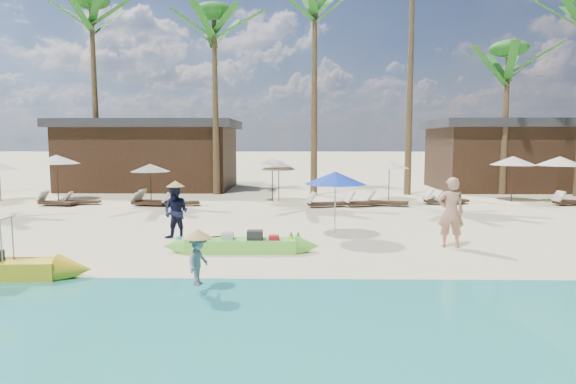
{
  "coord_description": "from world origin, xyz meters",
  "views": [
    {
      "loc": [
        1.18,
        -12.79,
        3.04
      ],
      "look_at": [
        0.91,
        2.0,
        1.45
      ],
      "focal_mm": 30.0,
      "sensor_mm": 36.0,
      "label": 1
    }
  ],
  "objects": [
    {
      "name": "lounger_7_right",
      "position": [
        8.12,
        10.2,
        0.22
      ],
      "size": [
        1.96,
        0.78,
        0.65
      ],
      "rotation": [
        0.0,
        0.0,
        0.1
      ],
      "color": "#352315",
      "rests_on": "ground"
    },
    {
      "name": "lounger_6_left",
      "position": [
        2.46,
        9.03,
        0.21
      ],
      "size": [
        1.92,
        1.03,
        0.62
      ],
      "rotation": [
        0.0,
        0.0,
        0.27
      ],
      "color": "#352315",
      "rests_on": "ground"
    },
    {
      "name": "resort_parasol_7",
      "position": [
        5.88,
        11.61,
        1.84
      ],
      "size": [
        1.98,
        1.98,
        2.04
      ],
      "color": "#352315",
      "rests_on": "ground"
    },
    {
      "name": "palm_3",
      "position": [
        -3.36,
        14.27,
        8.58
      ],
      "size": [
        2.08,
        2.08,
        10.52
      ],
      "color": "brown",
      "rests_on": "ground"
    },
    {
      "name": "resort_parasol_6",
      "position": [
        0.29,
        11.24,
        1.77
      ],
      "size": [
        1.91,
        1.91,
        1.96
      ],
      "color": "#352315",
      "rests_on": "ground"
    },
    {
      "name": "vendor_yellow",
      "position": [
        -0.77,
        -3.51,
        0.68
      ],
      "size": [
        0.54,
        0.73,
        1.01
      ],
      "primitive_type": "imported",
      "rotation": [
        0.0,
        0.0,
        1.29
      ],
      "color": "gray",
      "rests_on": "ground"
    },
    {
      "name": "resort_parasol_5",
      "position": [
        -0.03,
        11.1,
        1.98
      ],
      "size": [
        2.13,
        2.13,
        2.19
      ],
      "color": "#352315",
      "rests_on": "ground"
    },
    {
      "name": "lounger_6_right",
      "position": [
        4.23,
        9.29,
        0.23
      ],
      "size": [
        2.08,
        1.23,
        0.68
      ],
      "rotation": [
        0.0,
        0.0,
        0.33
      ],
      "color": "#352315",
      "rests_on": "ground"
    },
    {
      "name": "resort_parasol_4",
      "position": [
        -5.83,
        10.08,
        1.74
      ],
      "size": [
        1.87,
        1.87,
        1.93
      ],
      "color": "#352315",
      "rests_on": "ground"
    },
    {
      "name": "resort_parasol_8",
      "position": [
        11.96,
        11.34,
        2.04
      ],
      "size": [
        2.2,
        2.2,
        2.26
      ],
      "color": "#352315",
      "rests_on": "ground"
    },
    {
      "name": "pavilion_west",
      "position": [
        -8.0,
        17.5,
        2.19
      ],
      "size": [
        10.8,
        6.6,
        4.3
      ],
      "color": "#352315",
      "rests_on": "ground"
    },
    {
      "name": "tourist",
      "position": [
        5.57,
        0.81,
        1.01
      ],
      "size": [
        0.78,
        0.55,
        2.02
      ],
      "primitive_type": "imported",
      "rotation": [
        0.0,
        0.0,
        3.05
      ],
      "color": "tan",
      "rests_on": "ground"
    },
    {
      "name": "lounger_4_left",
      "position": [
        -5.61,
        9.57,
        0.22
      ],
      "size": [
        2.01,
        1.09,
        0.65
      ],
      "rotation": [
        0.0,
        0.0,
        -0.28
      ],
      "color": "#352315",
      "rests_on": "ground"
    },
    {
      "name": "lounger_5_left",
      "position": [
        -4.29,
        9.25,
        0.19
      ],
      "size": [
        1.78,
        1.01,
        0.58
      ],
      "rotation": [
        0.0,
        0.0,
        0.31
      ],
      "color": "#352315",
      "rests_on": "ground"
    },
    {
      "name": "wet_sand_strip",
      "position": [
        0.0,
        -5.0,
        0.0
      ],
      "size": [
        240.0,
        4.5,
        0.01
      ],
      "primitive_type": "cube",
      "color": "tan",
      "rests_on": "ground"
    },
    {
      "name": "green_canoe",
      "position": [
        -0.33,
        0.05,
        0.2
      ],
      "size": [
        4.77,
        0.7,
        0.61
      ],
      "rotation": [
        0.0,
        0.0,
        0.02
      ],
      "color": "#72E546",
      "rests_on": "ground"
    },
    {
      "name": "palm_6",
      "position": [
        12.84,
        14.52,
        7.05
      ],
      "size": [
        2.08,
        2.08,
        8.51
      ],
      "color": "brown",
      "rests_on": "ground"
    },
    {
      "name": "vendor_green",
      "position": [
        -2.52,
        1.74,
        0.85
      ],
      "size": [
        1.0,
        0.89,
        1.7
      ],
      "primitive_type": "imported",
      "rotation": [
        0.0,
        0.0,
        -0.34
      ],
      "color": "black",
      "rests_on": "ground"
    },
    {
      "name": "lounger_8_left",
      "position": [
        8.48,
        10.3,
        0.2
      ],
      "size": [
        1.85,
        0.95,
        0.6
      ],
      "rotation": [
        0.0,
        0.0,
        0.24
      ],
      "color": "#352315",
      "rests_on": "ground"
    },
    {
      "name": "lounger_3_left",
      "position": [
        -10.12,
        9.27,
        0.21
      ],
      "size": [
        1.88,
        0.88,
        0.61
      ],
      "rotation": [
        0.0,
        0.0,
        -0.18
      ],
      "color": "#352315",
      "rests_on": "ground"
    },
    {
      "name": "resort_parasol_3",
      "position": [
        -10.94,
        11.26,
        2.1
      ],
      "size": [
        2.26,
        2.26,
        2.33
      ],
      "color": "#352315",
      "rests_on": "ground"
    },
    {
      "name": "palm_4",
      "position": [
        2.15,
        14.01,
        9.45
      ],
      "size": [
        2.08,
        2.08,
        11.7
      ],
      "color": "brown",
      "rests_on": "ground"
    },
    {
      "name": "lounger_3_right",
      "position": [
        -9.1,
        9.71,
        0.18
      ],
      "size": [
        1.66,
        0.69,
        0.55
      ],
      "rotation": [
        0.0,
        0.0,
        0.12
      ],
      "color": "#352315",
      "rests_on": "ground"
    },
    {
      "name": "lounger_4_right",
      "position": [
        -5.82,
        9.28,
        0.18
      ],
      "size": [
        1.69,
        0.76,
        0.55
      ],
      "rotation": [
        0.0,
        0.0,
        -0.16
      ],
      "color": "#352315",
      "rests_on": "ground"
    },
    {
      "name": "resort_parasol_9",
      "position": [
        13.92,
        10.71,
        2.05
      ],
      "size": [
        2.21,
        2.21,
        2.27
      ],
      "color": "#352315",
      "rests_on": "ground"
    },
    {
      "name": "palm_2",
      "position": [
        -10.45,
        15.08,
        9.18
      ],
      "size": [
        2.08,
        2.08,
        11.33
      ],
      "color": "brown",
      "rests_on": "ground"
    },
    {
      "name": "lounger_9_left",
      "position": [
        14.06,
        9.9,
        0.2
      ],
      "size": [
        1.86,
        0.87,
        0.61
      ],
      "rotation": [
        0.0,
        0.0,
        0.19
      ],
      "color": "#352315",
      "rests_on": "ground"
    },
    {
      "name": "blue_umbrella",
      "position": [
        2.38,
        2.1,
        1.89
      ],
      "size": [
        1.94,
        1.94,
        2.09
      ],
      "color": "#99999E",
      "rests_on": "ground"
    },
    {
      "name": "ground",
      "position": [
        0.0,
        0.0,
        0.0
      ],
      "size": [
        240.0,
        240.0,
        0.0
      ],
      "primitive_type": "plane",
      "color": "beige",
      "rests_on": "ground"
    },
    {
      "name": "pavilion_east",
      "position": [
        14.0,
        17.5,
        2.2
      ],
      "size": [
        8.8,
        6.6,
        4.3
      ],
      "color": "#352315",
      "rests_on": "ground"
    },
    {
      "name": "lounger_7_left",
      "position": [
        5.34,
        9.55,
        0.21
      ],
      "size": [
        1.95,
        1.09,
        0.63
      ],
      "rotation": [
        0.0,
        0.0,
        -0.29
      ],
      "color": "#352315",
      "rests_on": "ground"
    }
  ]
}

